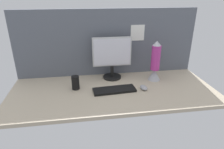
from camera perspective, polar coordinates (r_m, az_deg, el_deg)
name	(u,v)px	position (r cm, az deg, el deg)	size (l,w,h in cm)	color
ground_plane	(113,90)	(177.53, 0.28, -4.63)	(180.00, 80.00, 3.00)	tan
cubicle_wall_back	(107,43)	(200.10, -1.38, 9.16)	(180.00, 5.50, 65.64)	#565B66
monitor	(112,56)	(191.60, -0.01, 5.24)	(37.56, 18.00, 40.98)	black
keyboard	(114,90)	(173.20, 0.69, -4.45)	(37.00, 13.00, 2.00)	black
mouse	(144,88)	(177.78, 9.13, -3.74)	(5.60, 9.60, 3.40)	#99999E
mug_black_travel	(75,83)	(177.22, -10.50, -2.33)	(6.76, 6.76, 12.29)	black
lava_lamp	(155,64)	(193.35, 12.35, 2.96)	(11.83, 11.83, 38.73)	#A5A5AD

